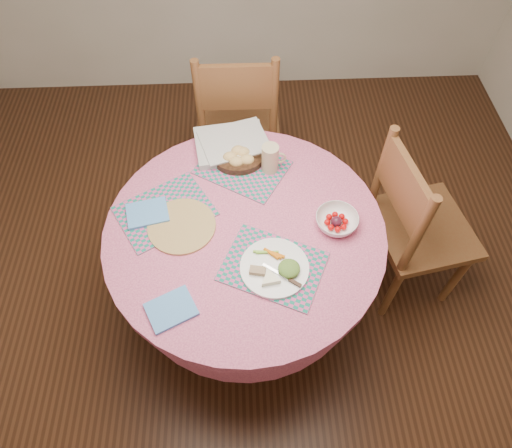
# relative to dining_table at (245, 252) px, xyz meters

# --- Properties ---
(ground) EXTENTS (4.00, 4.00, 0.00)m
(ground) POSITION_rel_dining_table_xyz_m (0.00, 0.00, -0.56)
(ground) COLOR #331C0F
(ground) RESTS_ON ground
(room_envelope) EXTENTS (4.01, 4.01, 2.71)m
(room_envelope) POSITION_rel_dining_table_xyz_m (0.00, 0.00, 1.16)
(room_envelope) COLOR silver
(room_envelope) RESTS_ON ground
(dining_table) EXTENTS (1.24, 1.24, 0.75)m
(dining_table) POSITION_rel_dining_table_xyz_m (0.00, 0.00, 0.00)
(dining_table) COLOR #D56384
(dining_table) RESTS_ON ground
(chair_right) EXTENTS (0.54, 0.56, 1.04)m
(chair_right) POSITION_rel_dining_table_xyz_m (0.84, 0.13, -0.01)
(chair_right) COLOR brown
(chair_right) RESTS_ON ground
(chair_back) EXTENTS (0.49, 0.47, 1.05)m
(chair_back) POSITION_rel_dining_table_xyz_m (-0.02, 0.94, -0.01)
(chair_back) COLOR brown
(chair_back) RESTS_ON ground
(placemat_front) EXTENTS (0.49, 0.44, 0.01)m
(placemat_front) POSITION_rel_dining_table_xyz_m (0.11, -0.20, 0.20)
(placemat_front) COLOR #14745E
(placemat_front) RESTS_ON dining_table
(placemat_left) EXTENTS (0.50, 0.46, 0.01)m
(placemat_left) POSITION_rel_dining_table_xyz_m (-0.36, 0.11, 0.20)
(placemat_left) COLOR #14745E
(placemat_left) RESTS_ON dining_table
(placemat_back) EXTENTS (0.50, 0.46, 0.01)m
(placemat_back) POSITION_rel_dining_table_xyz_m (-0.00, 0.36, 0.20)
(placemat_back) COLOR #14745E
(placemat_back) RESTS_ON dining_table
(wicker_trivet) EXTENTS (0.30, 0.30, 0.01)m
(wicker_trivet) POSITION_rel_dining_table_xyz_m (-0.28, 0.02, 0.20)
(wicker_trivet) COLOR #966841
(wicker_trivet) RESTS_ON dining_table
(napkin_near) EXTENTS (0.22, 0.20, 0.01)m
(napkin_near) POSITION_rel_dining_table_xyz_m (-0.30, -0.38, 0.20)
(napkin_near) COLOR #518DD1
(napkin_near) RESTS_ON dining_table
(napkin_far) EXTENTS (0.21, 0.18, 0.01)m
(napkin_far) POSITION_rel_dining_table_xyz_m (-0.43, 0.09, 0.21)
(napkin_far) COLOR #518DD1
(napkin_far) RESTS_ON placemat_left
(dinner_plate) EXTENTS (0.28, 0.28, 0.05)m
(dinner_plate) POSITION_rel_dining_table_xyz_m (0.12, -0.22, 0.22)
(dinner_plate) COLOR white
(dinner_plate) RESTS_ON placemat_front
(bread_bowl) EXTENTS (0.23, 0.23, 0.08)m
(bread_bowl) POSITION_rel_dining_table_xyz_m (-0.02, 0.39, 0.23)
(bread_bowl) COLOR black
(bread_bowl) RESTS_ON placemat_back
(latte_mug) EXTENTS (0.12, 0.08, 0.14)m
(latte_mug) POSITION_rel_dining_table_xyz_m (0.13, 0.34, 0.27)
(latte_mug) COLOR #C6B388
(latte_mug) RESTS_ON placemat_back
(fruit_bowl) EXTENTS (0.24, 0.24, 0.06)m
(fruit_bowl) POSITION_rel_dining_table_xyz_m (0.40, 0.00, 0.22)
(fruit_bowl) COLOR white
(fruit_bowl) RESTS_ON dining_table
(newspaper_stack) EXTENTS (0.40, 0.33, 0.04)m
(newspaper_stack) POSITION_rel_dining_table_xyz_m (-0.05, 0.50, 0.22)
(newspaper_stack) COLOR silver
(newspaper_stack) RESTS_ON dining_table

